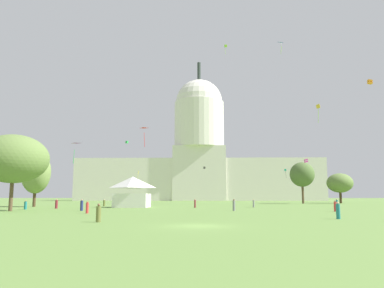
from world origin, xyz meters
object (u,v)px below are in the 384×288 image
Objects in this scene: person_maroon_front_right at (195,203)px; capitol_building at (199,157)px; person_teal_near_tree_west at (337,204)px; kite_gold_mid at (318,109)px; person_teal_front_left at (338,211)px; person_olive_near_tent at (99,214)px; tree_west_far at (36,172)px; kite_turquoise_low at (285,171)px; kite_red_low at (144,130)px; person_grey_front_center at (234,205)px; kite_magenta_low at (306,161)px; tree_west_mid at (14,159)px; person_red_deep_crowd at (87,208)px; person_teal_aisle_center at (25,205)px; person_navy_lawn_far_right at (82,206)px; tree_east_mid at (340,183)px; person_olive_mid_left at (104,203)px; kite_white_high at (281,44)px; event_tent at (132,192)px; kite_yellow_low at (138,173)px; person_red_near_tree_east at (335,206)px; kite_orange_mid at (370,82)px; person_maroon_back_right at (56,204)px; kite_lime_high at (226,46)px; kite_green_mid at (127,142)px; kite_violet_low at (74,146)px; kite_blue_high at (282,44)px; kite_black_low at (204,168)px; tree_east_far at (302,175)px; person_grey_mid_center at (254,204)px.

capitol_building is at bearing -83.99° from person_maroon_front_right.
kite_gold_mid is (1.04, 11.18, 20.25)m from person_teal_near_tree_west.
capitol_building reaches higher than person_teal_front_left.
person_teal_front_left is at bearing 57.80° from person_olive_near_tent.
person_teal_front_left is (48.93, -40.77, -6.47)m from tree_west_far.
kite_red_low is at bearing 140.46° from kite_turquoise_low.
kite_magenta_low is (23.90, 44.61, 11.10)m from person_grey_front_center.
tree_west_mid is 7.99× the size of person_red_deep_crowd.
tree_west_far reaches higher than person_teal_aisle_center.
person_navy_lawn_far_right is at bearing -30.01° from person_grey_front_center.
kite_turquoise_low is at bearing 110.85° from tree_east_mid.
kite_white_high is (50.22, 43.78, 55.26)m from person_olive_mid_left.
event_tent is 1.99× the size of kite_yellow_low.
person_red_near_tree_east is 1.70× the size of kite_orange_mid.
person_teal_aisle_center is (-73.76, -56.49, -5.64)m from tree_east_mid.
kite_yellow_low is at bearing 89.07° from tree_west_mid.
kite_lime_high reaches higher than person_maroon_back_right.
person_olive_mid_left is at bearing -75.27° from person_grey_front_center.
person_maroon_back_right is 51.33m from kite_green_mid.
kite_yellow_low is at bearing 100.46° from event_tent.
tree_west_far reaches higher than kite_violet_low.
capitol_building is 71.19× the size of person_maroon_back_right.
kite_turquoise_low is 3.86× the size of kite_green_mid.
person_teal_aisle_center is 72.07m from kite_magenta_low.
kite_lime_high is at bearing 36.45° from kite_orange_mid.
person_teal_near_tree_west reaches higher than person_teal_aisle_center.
kite_blue_high is at bearing 50.06° from person_olive_mid_left.
capitol_building reaches higher than person_grey_front_center.
kite_turquoise_low is at bearing -25.20° from kite_black_low.
person_teal_front_left is at bearing -39.80° from tree_west_far.
kite_blue_high reaches higher than tree_west_far.
person_teal_near_tree_west is (33.35, 35.58, 0.09)m from person_olive_near_tent.
kite_lime_high reaches higher than person_grey_front_center.
kite_white_high is at bearing -113.05° from person_maroon_front_right.
kite_green_mid reaches higher than kite_yellow_low.
person_red_near_tree_east is (-24.18, -63.66, -5.59)m from tree_east_mid.
person_red_deep_crowd is at bearing -90.74° from event_tent.
kite_white_high is (52.09, 11.21, 36.81)m from kite_green_mid.
capitol_building reaches higher than kite_yellow_low.
kite_turquoise_low is 95.31m from kite_red_low.
kite_black_low is at bearing 21.07° from kite_orange_mid.
kite_lime_high is 2.12× the size of kite_white_high.
kite_white_high is at bearing 99.71° from tree_east_far.
tree_west_far is at bearing -145.01° from kite_yellow_low.
person_teal_front_left is at bearing 79.67° from person_grey_front_center.
person_red_near_tree_east is at bearing -0.05° from tree_west_mid.
person_grey_mid_center is at bearing -162.82° from person_maroon_front_right.
tree_west_mid reaches higher than person_olive_near_tent.
kite_red_low is at bearing 153.17° from person_teal_aisle_center.
person_navy_lawn_far_right is (-49.17, -56.82, -7.94)m from tree_east_far.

